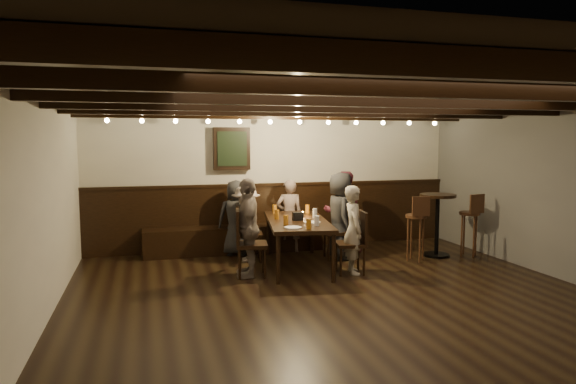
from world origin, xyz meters
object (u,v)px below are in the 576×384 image
object	(u,v)px
bar_stool_left	(416,237)
bar_stool_right	(469,233)
chair_right_far	(351,254)
person_bench_centre	(289,216)
chair_left_far	(250,256)
chair_right_near	(338,241)
high_top_table	(437,216)
person_right_far	(354,230)
person_bench_left	(236,218)
person_left_near	(246,223)
dining_table	(297,224)
person_right_near	(340,216)
chair_left_near	(248,244)
person_left_far	(248,227)
person_bench_right	(343,212)

from	to	relation	value
bar_stool_left	bar_stool_right	xyz separation A→B (m)	(1.00, 0.05, 0.00)
chair_right_far	person_bench_centre	distance (m)	1.70
chair_left_far	chair_right_near	size ratio (longest dim) A/B	1.03
high_top_table	bar_stool_left	size ratio (longest dim) A/B	0.99
person_right_far	high_top_table	size ratio (longest dim) A/B	1.23
person_bench_left	person_bench_centre	bearing A→B (deg)	-170.54
person_bench_left	person_right_far	size ratio (longest dim) A/B	0.99
high_top_table	person_left_near	bearing A→B (deg)	170.74
person_bench_centre	person_right_far	xyz separation A→B (m)	(0.50, -1.60, 0.01)
person_right_far	high_top_table	world-z (taller)	person_right_far
dining_table	person_right_far	bearing A→B (deg)	-30.96
chair_right_near	person_right_near	size ratio (longest dim) A/B	0.66
chair_left_far	chair_right_far	distance (m)	1.44
dining_table	chair_left_near	distance (m)	0.93
chair_right_far	person_left_near	xyz separation A→B (m)	(-1.31, 1.12, 0.33)
person_right_near	high_top_table	bearing A→B (deg)	-90.30
person_bench_centre	bar_stool_left	size ratio (longest dim) A/B	1.19
person_bench_left	person_left_far	world-z (taller)	person_left_far
bar_stool_left	person_bench_right	bearing A→B (deg)	137.51
person_bench_right	person_left_near	xyz separation A→B (m)	(-1.70, -0.18, -0.09)
dining_table	person_right_near	bearing A→B (deg)	30.96
chair_right_near	high_top_table	xyz separation A→B (m)	(1.62, -0.27, 0.39)
chair_right_near	chair_right_far	size ratio (longest dim) A/B	1.02
chair_right_far	bar_stool_right	size ratio (longest dim) A/B	0.86
person_bench_left	high_top_table	xyz separation A→B (m)	(3.15, -0.97, 0.05)
dining_table	person_bench_right	bearing A→B (deg)	45.00
chair_right_near	person_bench_left	size ratio (longest dim) A/B	0.73
chair_left_far	person_bench_right	bearing A→B (deg)	129.81
person_left_far	bar_stool_right	world-z (taller)	person_left_far
chair_right_near	person_bench_right	distance (m)	0.64
person_bench_right	person_right_far	world-z (taller)	person_bench_right
person_right_near	person_bench_centre	bearing A→B (deg)	51.34
person_bench_left	person_right_far	bearing A→B (deg)	140.71
chair_right_far	person_right_near	size ratio (longest dim) A/B	0.64
person_bench_left	person_left_near	distance (m)	0.48
person_left_far	person_right_far	world-z (taller)	person_left_far
chair_right_near	person_right_near	world-z (taller)	person_right_near
chair_right_far	bar_stool_right	xyz separation A→B (m)	(2.26, 0.46, 0.11)
chair_right_near	person_right_near	bearing A→B (deg)	-90.00
person_bench_left	bar_stool_right	size ratio (longest dim) A/B	1.20
chair_right_near	bar_stool_left	world-z (taller)	bar_stool_left
chair_right_near	person_right_far	size ratio (longest dim) A/B	0.72
chair_left_near	chair_right_far	size ratio (longest dim) A/B	1.00
high_top_table	chair_left_far	bearing A→B (deg)	-172.97
dining_table	person_left_near	world-z (taller)	person_left_near
chair_left_near	chair_right_near	world-z (taller)	chair_right_near
person_bench_centre	high_top_table	size ratio (longest dim) A/B	1.21
person_right_near	chair_right_near	bearing A→B (deg)	90.00
person_bench_right	bar_stool_right	bearing A→B (deg)	164.94
dining_table	chair_right_far	world-z (taller)	chair_right_far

